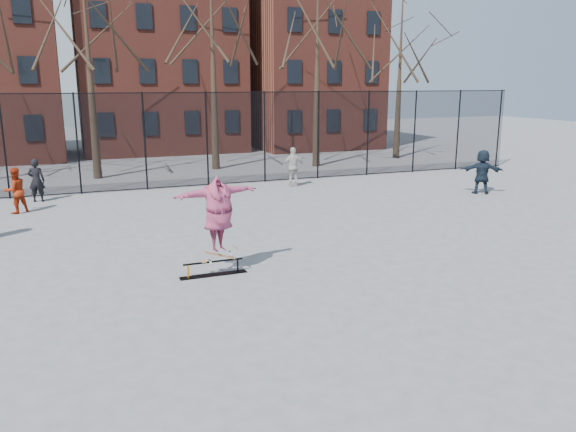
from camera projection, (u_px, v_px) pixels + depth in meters
name	position (u px, v px, depth m)	size (l,w,h in m)	color
ground	(295.00, 289.00, 12.18)	(100.00, 100.00, 0.00)	slate
skate_rail	(213.00, 269.00, 13.01)	(1.58, 0.24, 0.35)	black
skateboard	(220.00, 258.00, 13.01)	(0.78, 0.19, 0.09)	olive
skater	(219.00, 220.00, 12.80)	(2.12, 0.58, 1.73)	#3F317C
bystander_black	(36.00, 180.00, 20.90)	(0.59, 0.39, 1.62)	black
bystander_red	(15.00, 190.00, 19.06)	(0.77, 0.60, 1.58)	#9D280D
bystander_white	(293.00, 167.00, 23.98)	(0.99, 0.41, 1.69)	#B9B6AB
bystander_navy	(482.00, 172.00, 22.41)	(1.65, 0.53, 1.78)	#192332
fence	(179.00, 139.00, 23.48)	(34.03, 0.07, 4.00)	black
tree_row	(152.00, 16.00, 25.93)	(33.66, 7.46, 10.67)	black
rowhouses	(148.00, 54.00, 34.59)	(29.00, 7.00, 13.00)	maroon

